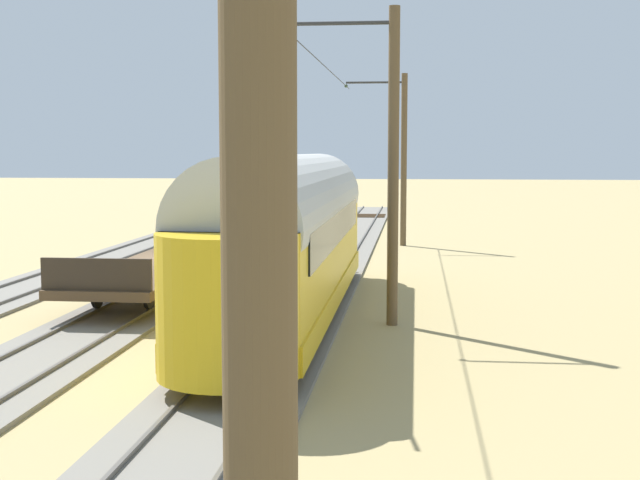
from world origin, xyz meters
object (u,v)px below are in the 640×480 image
at_px(vintage_streetcar, 289,234).
at_px(catenary_pole_foreground, 402,157).
at_px(flatcar_adjacent, 173,261).
at_px(catenary_pole_mid_near, 390,161).
at_px(catenary_pole_mid_far, 239,223).

height_order(vintage_streetcar, catenary_pole_foreground, catenary_pole_foreground).
bearing_deg(catenary_pole_foreground, flatcar_adjacent, 61.91).
relative_size(vintage_streetcar, flatcar_adjacent, 1.22).
relative_size(catenary_pole_foreground, catenary_pole_mid_near, 1.00).
bearing_deg(catenary_pole_mid_near, catenary_pole_mid_far, 90.00).
bearing_deg(vintage_streetcar, catenary_pole_mid_near, 171.32).
height_order(flatcar_adjacent, catenary_pole_mid_near, catenary_pole_mid_near).
bearing_deg(catenary_pole_mid_near, vintage_streetcar, -8.68).
xyz_separation_m(vintage_streetcar, flatcar_adjacent, (4.52, -4.92, -1.40)).
bearing_deg(flatcar_adjacent, vintage_streetcar, 132.59).
height_order(flatcar_adjacent, catenary_pole_foreground, catenary_pole_foreground).
relative_size(vintage_streetcar, catenary_pole_mid_far, 2.18).
height_order(catenary_pole_foreground, catenary_pole_mid_near, same).
distance_m(vintage_streetcar, catenary_pole_mid_near, 3.25).
distance_m(catenary_pole_foreground, catenary_pole_mid_far, 37.38).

